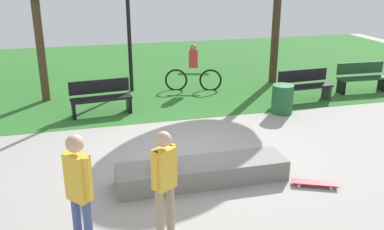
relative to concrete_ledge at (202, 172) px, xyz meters
The scene contains 13 objects.
ground_plane 1.20m from the concrete_ledge, 87.29° to the left, with size 28.00×28.00×0.00m, color #9E9993.
grass_lawn 9.25m from the concrete_ledge, 89.65° to the left, with size 26.60×11.87×0.01m, color #2D6B28.
concrete_ledge is the anchor object (origin of this frame).
backpack_on_ledge 0.82m from the concrete_ledge, behind, with size 0.28×0.20×0.32m, color maroon.
skater_performing_trick 1.95m from the concrete_ledge, 123.59° to the right, with size 0.38×0.35×1.66m.
skater_watching 2.82m from the concrete_ledge, 143.06° to the right, with size 0.36×0.37×1.78m.
skateboard_by_ledge 2.04m from the concrete_ledge, 19.92° to the right, with size 0.81×0.51×0.08m.
park_bench_near_lamppost 7.93m from the concrete_ledge, 34.52° to the left, with size 1.61×0.52×0.91m.
park_bench_by_oak 5.91m from the concrete_ledge, 43.42° to the left, with size 1.63×0.57×0.91m.
park_bench_near_path 4.64m from the concrete_ledge, 109.89° to the left, with size 1.64×0.63×0.91m.
lamp_post 6.90m from the concrete_ledge, 94.62° to the left, with size 0.28×0.28×4.63m.
trash_bin 4.49m from the concrete_ledge, 45.29° to the left, with size 0.57×0.57×0.78m, color #1E592D.
cyclist_on_bicycle 6.15m from the concrete_ledge, 76.70° to the left, with size 1.77×0.55×1.52m.
Camera 1 is at (-2.02, -7.90, 3.76)m, focal length 39.59 mm.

